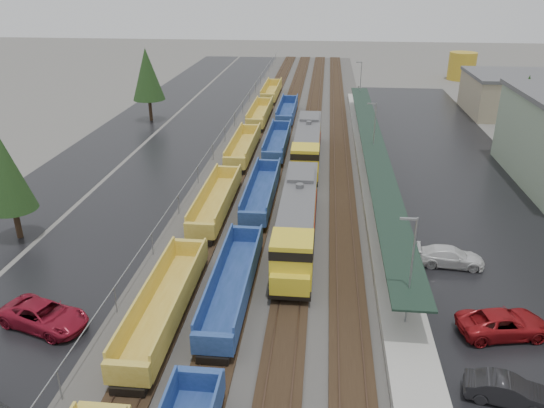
# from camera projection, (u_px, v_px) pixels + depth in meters

# --- Properties ---
(ballast_strip) EXTENTS (20.00, 160.00, 0.08)m
(ballast_strip) POSITION_uv_depth(u_px,v_px,m) (295.00, 143.00, 71.30)
(ballast_strip) COLOR #302D2B
(ballast_strip) RESTS_ON ground
(trackbed) EXTENTS (14.60, 160.00, 0.22)m
(trackbed) POSITION_uv_depth(u_px,v_px,m) (295.00, 143.00, 71.25)
(trackbed) COLOR black
(trackbed) RESTS_ON ground
(west_parking_lot) EXTENTS (10.00, 160.00, 0.02)m
(west_parking_lot) POSITION_uv_depth(u_px,v_px,m) (186.00, 140.00, 72.70)
(west_parking_lot) COLOR black
(west_parking_lot) RESTS_ON ground
(west_road) EXTENTS (9.00, 160.00, 0.02)m
(west_road) POSITION_uv_depth(u_px,v_px,m) (115.00, 138.00, 73.63)
(west_road) COLOR black
(west_road) RESTS_ON ground
(east_commuter_lot) EXTENTS (16.00, 100.00, 0.02)m
(east_commuter_lot) POSITION_uv_depth(u_px,v_px,m) (455.00, 174.00, 60.43)
(east_commuter_lot) COLOR black
(east_commuter_lot) RESTS_ON ground
(station_platform) EXTENTS (3.00, 80.00, 8.00)m
(station_platform) POSITION_uv_depth(u_px,v_px,m) (372.00, 165.00, 61.03)
(station_platform) COLOR #9E9B93
(station_platform) RESTS_ON ground
(chainlink_fence) EXTENTS (0.08, 160.04, 2.02)m
(chainlink_fence) POSITION_uv_depth(u_px,v_px,m) (223.00, 133.00, 70.13)
(chainlink_fence) COLOR gray
(chainlink_fence) RESTS_ON ground
(distant_hills) EXTENTS (301.00, 140.00, 25.20)m
(distant_hills) POSITION_uv_depth(u_px,v_px,m) (434.00, 33.00, 204.63)
(distant_hills) COLOR #51604B
(distant_hills) RESTS_ON ground
(tree_west_near) EXTENTS (3.96, 3.96, 9.00)m
(tree_west_near) POSITION_uv_depth(u_px,v_px,m) (7.00, 174.00, 43.66)
(tree_west_near) COLOR #332316
(tree_west_near) RESTS_ON ground
(tree_west_far) EXTENTS (4.84, 4.84, 11.00)m
(tree_west_far) POSITION_uv_depth(u_px,v_px,m) (147.00, 74.00, 79.72)
(tree_west_far) COLOR #332316
(tree_west_far) RESTS_ON ground
(tree_east) EXTENTS (4.40, 4.40, 10.00)m
(tree_east) POSITION_uv_depth(u_px,v_px,m) (525.00, 104.00, 64.31)
(tree_east) COLOR #332316
(tree_east) RESTS_ON ground
(locomotive_lead) EXTENTS (2.98, 19.61, 4.44)m
(locomotive_lead) POSITION_uv_depth(u_px,v_px,m) (297.00, 221.00, 43.53)
(locomotive_lead) COLOR black
(locomotive_lead) RESTS_ON ground
(locomotive_trail) EXTENTS (2.98, 19.61, 4.44)m
(locomotive_trail) POSITION_uv_depth(u_px,v_px,m) (308.00, 145.00, 62.69)
(locomotive_trail) COLOR black
(locomotive_trail) RESTS_ON ground
(well_string_yellow) EXTENTS (2.61, 117.39, 2.32)m
(well_string_yellow) POSITION_uv_depth(u_px,v_px,m) (217.00, 202.00, 50.25)
(well_string_yellow) COLOR gold
(well_string_yellow) RESTS_ON ground
(well_string_blue) EXTENTS (2.54, 99.53, 2.26)m
(well_string_blue) POSITION_uv_depth(u_px,v_px,m) (250.00, 230.00, 44.65)
(well_string_blue) COLOR navy
(well_string_blue) RESTS_ON ground
(storage_tank) EXTENTS (5.74, 5.74, 5.74)m
(storage_tank) POSITION_uv_depth(u_px,v_px,m) (462.00, 66.00, 113.43)
(storage_tank) COLOR #B79524
(storage_tank) RESTS_ON ground
(parked_car_west_c) EXTENTS (4.39, 6.47, 1.65)m
(parked_car_west_c) POSITION_uv_depth(u_px,v_px,m) (44.00, 316.00, 34.04)
(parked_car_west_c) COLOR maroon
(parked_car_west_c) RESTS_ON ground
(parked_car_east_a) EXTENTS (2.41, 4.66, 1.46)m
(parked_car_east_a) POSITION_uv_depth(u_px,v_px,m) (508.00, 391.00, 28.06)
(parked_car_east_a) COLOR black
(parked_car_east_a) RESTS_ON ground
(parked_car_east_b) EXTENTS (3.68, 6.13, 1.59)m
(parked_car_east_b) POSITION_uv_depth(u_px,v_px,m) (504.00, 324.00, 33.32)
(parked_car_east_b) COLOR maroon
(parked_car_east_b) RESTS_ON ground
(parked_car_east_c) EXTENTS (2.48, 5.32, 1.50)m
(parked_car_east_c) POSITION_uv_depth(u_px,v_px,m) (450.00, 257.00, 41.29)
(parked_car_east_c) COLOR silver
(parked_car_east_c) RESTS_ON ground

